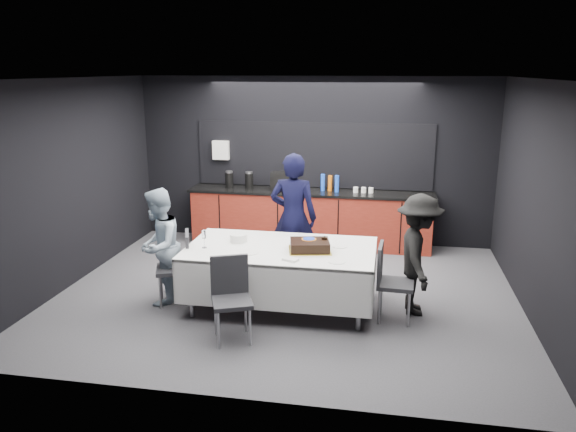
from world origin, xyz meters
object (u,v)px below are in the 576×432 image
(chair_left, at_px, (179,263))
(chair_right, at_px, (389,277))
(plate_stack, at_px, (239,238))
(cake_assembly, at_px, (310,246))
(person_left, at_px, (159,246))
(person_right, at_px, (418,255))
(champagne_flute, at_px, (204,235))
(party_table, at_px, (281,258))
(person_center, at_px, (293,218))
(chair_near, at_px, (231,292))

(chair_left, relative_size, chair_right, 1.00)
(chair_left, bearing_deg, plate_stack, 19.01)
(cake_assembly, height_order, plate_stack, cake_assembly)
(chair_left, distance_m, person_left, 0.33)
(plate_stack, bearing_deg, person_right, -0.44)
(chair_left, distance_m, chair_right, 2.62)
(champagne_flute, height_order, person_left, person_left)
(chair_left, height_order, person_right, person_right)
(plate_stack, height_order, person_right, person_right)
(party_table, xyz_separation_m, person_center, (-0.01, 0.97, 0.26))
(chair_right, bearing_deg, plate_stack, 171.61)
(cake_assembly, distance_m, person_left, 1.92)
(person_center, bearing_deg, party_table, 92.94)
(chair_right, bearing_deg, cake_assembly, 175.38)
(party_table, bearing_deg, plate_stack, 166.19)
(party_table, bearing_deg, chair_left, -175.38)
(chair_left, bearing_deg, person_right, 4.42)
(chair_left, xyz_separation_m, person_right, (2.96, 0.23, 0.21))
(plate_stack, bearing_deg, chair_near, -79.63)
(chair_right, bearing_deg, chair_near, -155.46)
(chair_near, bearing_deg, plate_stack, 100.37)
(chair_near, bearing_deg, party_table, 67.46)
(chair_right, bearing_deg, chair_left, 179.23)
(cake_assembly, relative_size, person_left, 0.39)
(party_table, bearing_deg, person_right, 4.27)
(plate_stack, bearing_deg, person_left, -164.92)
(person_left, bearing_deg, chair_near, 52.64)
(cake_assembly, xyz_separation_m, chair_near, (-0.75, -0.86, -0.31))
(chair_left, bearing_deg, person_left, -176.45)
(party_table, height_order, chair_left, chair_left)
(person_left, bearing_deg, cake_assembly, 88.82)
(person_center, xyz_separation_m, person_right, (1.68, -0.85, -0.16))
(champagne_flute, bearing_deg, person_center, 51.58)
(cake_assembly, distance_m, person_center, 1.10)
(chair_near, distance_m, person_left, 1.43)
(party_table, xyz_separation_m, champagne_flute, (-0.92, -0.18, 0.30))
(chair_left, bearing_deg, person_center, 39.96)
(plate_stack, bearing_deg, chair_left, -160.99)
(chair_left, height_order, chair_near, same)
(chair_right, distance_m, person_center, 1.78)
(chair_left, distance_m, chair_near, 1.22)
(person_left, height_order, person_right, person_right)
(party_table, xyz_separation_m, person_right, (1.67, 0.12, 0.10))
(champagne_flute, relative_size, person_right, 0.15)
(plate_stack, xyz_separation_m, champagne_flute, (-0.35, -0.32, 0.11))
(chair_left, distance_m, person_center, 1.71)
(party_table, relative_size, person_right, 1.56)
(cake_assembly, height_order, chair_near, cake_assembly)
(cake_assembly, bearing_deg, party_table, 170.51)
(party_table, distance_m, plate_stack, 0.62)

